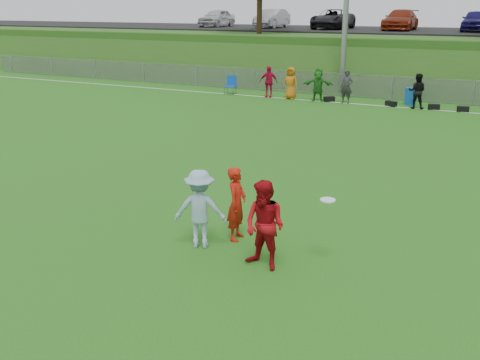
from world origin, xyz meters
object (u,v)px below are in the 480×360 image
Objects in this scene: player_red_left at (237,204)px; recycling_bin at (411,96)px; player_red_center at (265,226)px; frisbee at (328,200)px; player_blue at (200,209)px.

player_red_left reaches higher than recycling_bin.
player_red_left is at bearing 150.31° from player_red_center.
player_red_center is 1.28m from frisbee.
player_blue reaches higher than recycling_bin.
frisbee is at bearing 166.98° from player_blue.
player_red_left is 5.45× the size of frisbee.
player_blue is 1.95× the size of recycling_bin.
player_red_left is at bearing -92.06° from recycling_bin.
player_red_left is 18.59m from recycling_bin.
player_red_left is 0.84m from player_blue.
player_red_left is at bearing -148.16° from player_blue.
frisbee is (2.57, 0.37, 0.49)m from player_blue.
player_red_center reaches higher than recycling_bin.
player_blue is (-1.57, 0.30, -0.04)m from player_red_center.
frisbee is at bearing -85.78° from recycling_bin.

